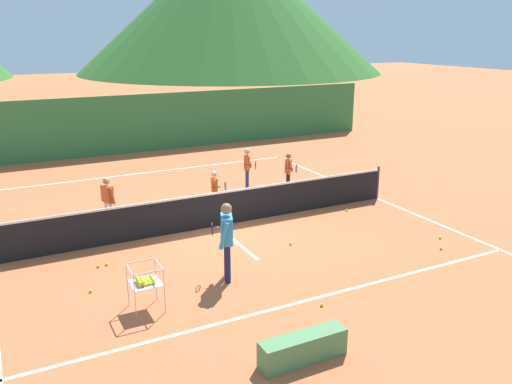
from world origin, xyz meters
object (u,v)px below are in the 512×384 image
object	(u,v)px
tennis_ball_2	(91,291)
student_1	(215,187)
tennis_ball_7	(291,244)
student_0	(108,197)
tennis_ball_1	(148,284)
tennis_ball_6	(347,210)
instructor	(226,234)
courtside_bench	(303,348)
tennis_ball_3	(107,264)
ball_cart	(144,281)
tennis_ball_0	(440,237)
tennis_ball_5	(98,266)
student_3	(289,168)
tennis_net	(216,209)
tennis_ball_4	(441,248)
tennis_ball_8	(322,305)
student_2	(247,165)

from	to	relation	value
tennis_ball_2	student_1	bearing A→B (deg)	39.89
tennis_ball_7	student_0	bearing A→B (deg)	136.65
tennis_ball_1	tennis_ball_6	bearing A→B (deg)	16.92
instructor	courtside_bench	bearing A→B (deg)	-91.84
tennis_ball_1	tennis_ball_3	world-z (taller)	same
ball_cart	tennis_ball_7	size ratio (longest dim) A/B	13.22
instructor	tennis_ball_1	world-z (taller)	instructor
tennis_ball_2	tennis_ball_7	world-z (taller)	same
tennis_ball_0	tennis_ball_5	distance (m)	8.52
student_3	tennis_ball_3	xyz separation A→B (m)	(-6.70, -3.23, -0.74)
tennis_ball_3	instructor	bearing A→B (deg)	-40.71
tennis_ball_3	tennis_ball_5	size ratio (longest dim) A/B	1.00
tennis_net	student_1	distance (m)	1.30
tennis_net	tennis_ball_1	size ratio (longest dim) A/B	164.87
instructor	tennis_ball_0	size ratio (longest dim) A/B	25.31
instructor	tennis_ball_4	distance (m)	5.50
student_0	tennis_ball_8	distance (m)	7.04
tennis_ball_2	tennis_ball_4	distance (m)	8.24
student_0	tennis_ball_7	bearing A→B (deg)	-43.35
tennis_ball_2	tennis_ball_4	bearing A→B (deg)	-11.41
student_2	tennis_ball_1	bearing A→B (deg)	-132.41
student_1	tennis_ball_2	distance (m)	5.60
tennis_net	tennis_ball_2	world-z (taller)	tennis_net
student_0	courtside_bench	bearing A→B (deg)	-79.58
tennis_ball_1	student_1	bearing A→B (deg)	50.53
ball_cart	tennis_ball_6	distance (m)	7.55
tennis_net	instructor	bearing A→B (deg)	-108.80
student_3	tennis_ball_1	xyz separation A→B (m)	(-6.13, -4.63, -0.74)
student_2	tennis_ball_4	size ratio (longest dim) A/B	20.25
student_2	student_3	xyz separation A→B (m)	(1.10, -0.87, -0.05)
tennis_ball_3	tennis_ball_7	size ratio (longest dim) A/B	1.00
student_1	student_3	size ratio (longest dim) A/B	0.96
student_1	tennis_ball_2	xyz separation A→B (m)	(-4.26, -3.56, -0.71)
student_0	tennis_ball_2	size ratio (longest dim) A/B	19.79
tennis_ball_1	tennis_ball_7	distance (m)	3.83
student_3	tennis_ball_6	bearing A→B (deg)	-79.55
student_0	courtside_bench	distance (m)	7.93
tennis_net	student_0	bearing A→B (deg)	150.75
student_2	ball_cart	distance (m)	8.38
tennis_ball_3	tennis_ball_4	xyz separation A→B (m)	(7.51, -2.79, 0.00)
ball_cart	tennis_ball_1	distance (m)	1.15
instructor	tennis_ball_2	size ratio (longest dim) A/B	25.31
tennis_ball_4	tennis_ball_6	bearing A→B (deg)	95.50
student_2	ball_cart	size ratio (longest dim) A/B	1.53
tennis_ball_1	tennis_ball_2	distance (m)	1.16
tennis_ball_6	courtside_bench	distance (m)	7.69
student_1	tennis_ball_8	world-z (taller)	student_1
tennis_ball_2	tennis_ball_4	world-z (taller)	same
tennis_ball_5	tennis_ball_6	distance (m)	7.40
tennis_net	student_2	world-z (taller)	student_2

